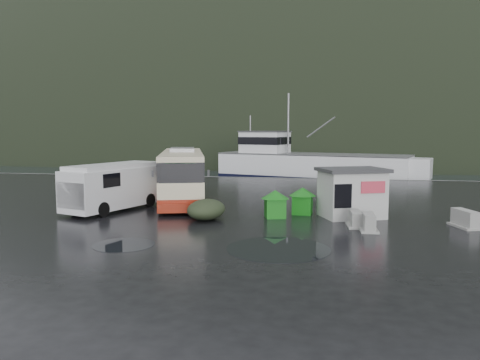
% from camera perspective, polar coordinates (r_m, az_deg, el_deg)
% --- Properties ---
extents(ground, '(160.00, 160.00, 0.00)m').
position_cam_1_polar(ground, '(25.69, -2.18, -4.20)').
color(ground, black).
rests_on(ground, ground).
extents(harbor_water, '(300.00, 180.00, 0.02)m').
position_cam_1_polar(harbor_water, '(134.91, 7.44, 4.12)').
color(harbor_water, black).
rests_on(harbor_water, ground).
extents(quay_edge, '(160.00, 0.60, 1.50)m').
position_cam_1_polar(quay_edge, '(45.27, 3.00, 0.28)').
color(quay_edge, '#999993').
rests_on(quay_edge, ground).
extents(headland, '(780.00, 540.00, 570.00)m').
position_cam_1_polar(headland, '(274.82, 10.67, 5.06)').
color(headland, black).
rests_on(headland, ground).
extents(coach_bus, '(6.22, 12.49, 3.43)m').
position_cam_1_polar(coach_bus, '(31.14, -7.00, -2.42)').
color(coach_bus, beige).
rests_on(coach_bus, ground).
extents(white_van, '(4.22, 6.83, 2.70)m').
position_cam_1_polar(white_van, '(27.97, -15.01, -3.56)').
color(white_van, silver).
rests_on(white_van, ground).
extents(waste_bin_left, '(1.28, 1.28, 1.46)m').
position_cam_1_polar(waste_bin_left, '(24.84, 4.28, -4.57)').
color(waste_bin_left, '#147315').
rests_on(waste_bin_left, ground).
extents(waste_bin_right, '(1.16, 1.16, 1.47)m').
position_cam_1_polar(waste_bin_right, '(26.00, 7.60, -4.13)').
color(waste_bin_right, '#147315').
rests_on(waste_bin_right, ground).
extents(dome_tent, '(2.06, 2.77, 1.04)m').
position_cam_1_polar(dome_tent, '(24.32, -4.11, -4.80)').
color(dome_tent, '#2B3620').
rests_on(dome_tent, ground).
extents(ticket_kiosk, '(4.03, 3.57, 2.61)m').
position_cam_1_polar(ticket_kiosk, '(25.56, 13.40, -4.42)').
color(ticket_kiosk, silver).
rests_on(ticket_kiosk, ground).
extents(jersey_barrier_a, '(0.82, 1.59, 0.79)m').
position_cam_1_polar(jersey_barrier_a, '(22.41, 15.37, -5.95)').
color(jersey_barrier_a, '#999993').
rests_on(jersey_barrier_a, ground).
extents(jersey_barrier_b, '(0.85, 1.56, 0.76)m').
position_cam_1_polar(jersey_barrier_b, '(23.13, 13.86, -5.53)').
color(jersey_barrier_b, '#999993').
rests_on(jersey_barrier_b, ground).
extents(jersey_barrier_c, '(1.30, 1.85, 0.84)m').
position_cam_1_polar(jersey_barrier_c, '(24.72, 25.69, -5.22)').
color(jersey_barrier_c, '#999993').
rests_on(jersey_barrier_c, ground).
extents(fishing_trawler, '(26.04, 12.96, 10.21)m').
position_cam_1_polar(fishing_trawler, '(54.35, 8.74, 1.19)').
color(fishing_trawler, silver).
rests_on(fishing_trawler, ground).
extents(puddles, '(10.31, 14.64, 0.01)m').
position_cam_1_polar(puddles, '(20.81, 2.60, -6.65)').
color(puddles, black).
rests_on(puddles, ground).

